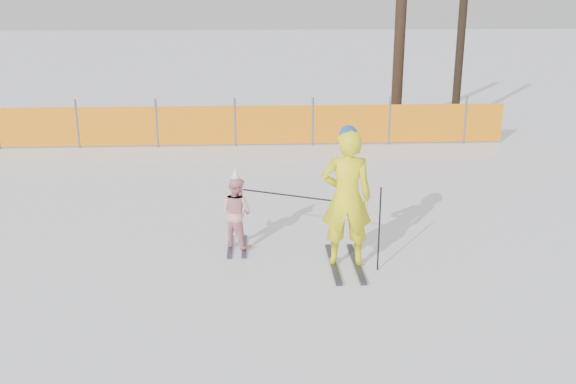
% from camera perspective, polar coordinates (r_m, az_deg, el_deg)
% --- Properties ---
extents(ground, '(120.00, 120.00, 0.00)m').
position_cam_1_polar(ground, '(9.39, 0.16, -6.75)').
color(ground, white).
rests_on(ground, ground).
extents(adult, '(0.76, 1.42, 2.09)m').
position_cam_1_polar(adult, '(9.16, 5.23, -0.46)').
color(adult, black).
rests_on(adult, ground).
extents(child, '(0.69, 0.93, 1.30)m').
position_cam_1_polar(child, '(9.93, -4.62, -1.74)').
color(child, black).
rests_on(child, ground).
extents(ski_poles, '(1.95, 0.93, 1.25)m').
position_cam_1_polar(ski_poles, '(9.31, 3.66, -1.64)').
color(ski_poles, black).
rests_on(ski_poles, ground).
extents(safety_fence, '(15.02, 0.06, 1.25)m').
position_cam_1_polar(safety_fence, '(16.65, -6.61, 5.92)').
color(safety_fence, '#595960').
rests_on(safety_fence, ground).
extents(tree_trunks, '(2.14, 0.62, 5.83)m').
position_cam_1_polar(tree_trunks, '(19.10, 11.79, 13.99)').
color(tree_trunks, black).
rests_on(tree_trunks, ground).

